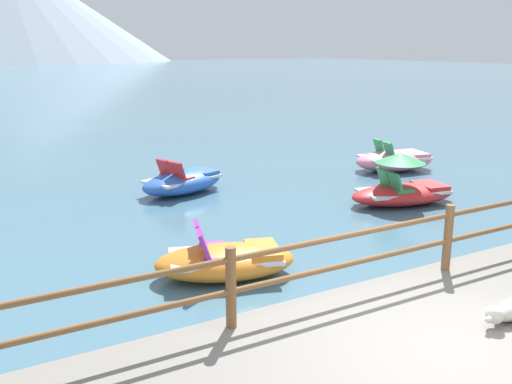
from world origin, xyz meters
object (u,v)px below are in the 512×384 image
(pedal_boat_2, at_px, (394,160))
(dog_resting, at_px, (509,310))
(pedal_boat_5, at_px, (183,181))
(pedal_boat_3, at_px, (403,188))
(pedal_boat_0, at_px, (226,260))

(pedal_boat_2, bearing_deg, dog_resting, -125.76)
(pedal_boat_5, bearing_deg, dog_resting, -87.32)
(pedal_boat_5, bearing_deg, pedal_boat_2, -5.69)
(dog_resting, xyz_separation_m, pedal_boat_2, (5.85, 8.13, -0.22))
(dog_resting, xyz_separation_m, pedal_boat_3, (3.52, 5.35, -0.16))
(pedal_boat_3, xyz_separation_m, pedal_boat_5, (-3.93, 3.40, -0.08))
(dog_resting, relative_size, pedal_boat_5, 0.43)
(dog_resting, relative_size, pedal_boat_0, 0.45)
(pedal_boat_0, bearing_deg, pedal_boat_3, 18.03)
(pedal_boat_0, distance_m, pedal_boat_3, 5.63)
(pedal_boat_0, xyz_separation_m, pedal_boat_3, (5.35, 1.74, 0.10))
(pedal_boat_2, xyz_separation_m, pedal_boat_5, (-6.26, 0.62, -0.02))
(dog_resting, distance_m, pedal_boat_0, 4.06)
(pedal_boat_3, height_order, pedal_boat_5, pedal_boat_3)
(pedal_boat_3, bearing_deg, dog_resting, -123.34)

